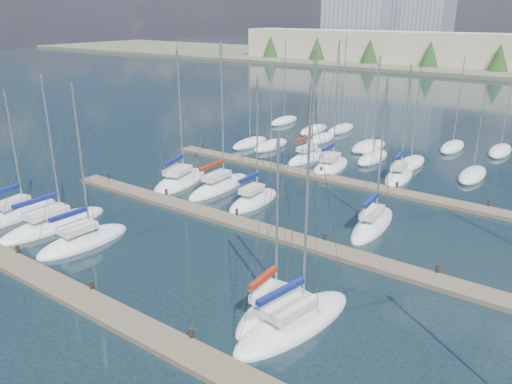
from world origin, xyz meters
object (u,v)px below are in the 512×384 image
Objects in this scene: sailboat_k at (372,224)px; sailboat_h at (180,181)px; sailboat_a at (18,214)px; sailboat_j at (254,201)px; sailboat_d at (271,308)px; sailboat_b at (53,225)px; sailboat_p at (399,176)px; sailboat_e at (294,322)px; sailboat_o at (331,166)px; sailboat_i at (219,186)px; sailboat_n at (308,157)px; sailboat_c at (83,241)px.

sailboat_h reaches higher than sailboat_k.
sailboat_j is at bearing 35.23° from sailboat_a.
sailboat_a is at bearing 178.36° from sailboat_d.
sailboat_b is at bearing -128.33° from sailboat_j.
sailboat_e is at bearing -88.03° from sailboat_p.
sailboat_p is 32.51m from sailboat_b.
sailboat_o is at bearing 71.03° from sailboat_b.
sailboat_h is at bearing 158.08° from sailboat_e.
sailboat_a is at bearing -124.65° from sailboat_o.
sailboat_i is 1.14× the size of sailboat_b.
sailboat_n is (-15.46, 28.05, 0.02)m from sailboat_e.
sailboat_e is 21.99m from sailboat_b.
sailboat_i is 15.42m from sailboat_k.
sailboat_n reaches higher than sailboat_k.
sailboat_c is 14.49m from sailboat_h.
sailboat_k is (10.55, 1.24, 0.01)m from sailboat_j.
sailboat_o reaches higher than sailboat_j.
sailboat_o is at bearing -178.69° from sailboat_p.
sailboat_k is 28.60m from sailboat_a.
sailboat_n is 1.08× the size of sailboat_b.
sailboat_h is 1.25× the size of sailboat_a.
sailboat_c is at bearing -141.63° from sailboat_k.
sailboat_c reaches higher than sailboat_a.
sailboat_b is at bearing -117.48° from sailboat_o.
sailboat_d is at bearing -45.18° from sailboat_i.
sailboat_n is 4.03m from sailboat_o.
sailboat_c is 4.39m from sailboat_b.
sailboat_k is at bearing -39.70° from sailboat_n.
sailboat_e is 28.94m from sailboat_o.
sailboat_p is (-2.92, 27.20, -0.00)m from sailboat_d.
sailboat_a is (-14.46, -26.81, -0.01)m from sailboat_o.
sailboat_h is (-4.20, -0.95, -0.02)m from sailboat_i.
sailboat_n is at bearing 130.08° from sailboat_k.
sailboat_n is at bearing 113.02° from sailboat_d.
sailboat_j is at bearing 56.56° from sailboat_b.
sailboat_n is (2.16, 28.43, 0.02)m from sailboat_c.
sailboat_e is 1.09× the size of sailboat_b.
sailboat_n is (-13.73, 27.70, 0.01)m from sailboat_d.
sailboat_o is at bearing 62.29° from sailboat_i.
sailboat_n is 1.21× the size of sailboat_a.
sailboat_p is 21.87m from sailboat_h.
sailboat_k is at bearing 21.94° from sailboat_a.
sailboat_i reaches higher than sailboat_j.
sailboat_p is at bearing 2.34° from sailboat_n.
sailboat_i is 1.04× the size of sailboat_e.
sailboat_n is at bearing 149.99° from sailboat_o.
sailboat_e is (1.88, -14.62, -0.01)m from sailboat_k.
sailboat_k is at bearing -85.50° from sailboat_p.
sailboat_o reaches higher than sailboat_a.
sailboat_b is (-17.33, -27.51, -0.02)m from sailboat_p.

